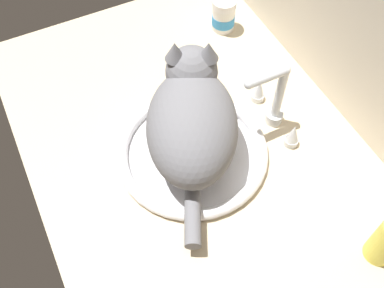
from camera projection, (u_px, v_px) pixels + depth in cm
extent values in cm
cube|color=#CCB793|center=(203.00, 167.00, 100.15)|extent=(114.73, 70.49, 3.00)
cube|color=beige|center=(361.00, 54.00, 93.96)|extent=(114.73, 2.40, 39.87)
torus|color=white|center=(192.00, 151.00, 99.18)|extent=(33.31, 33.31, 2.58)
cylinder|color=white|center=(192.00, 153.00, 100.00)|extent=(29.44, 29.44, 0.60)
cylinder|color=silver|center=(274.00, 117.00, 104.44)|extent=(4.00, 4.00, 2.55)
cylinder|color=silver|center=(280.00, 93.00, 97.46)|extent=(2.00, 2.00, 14.29)
sphere|color=silver|center=(285.00, 70.00, 91.54)|extent=(2.20, 2.20, 2.20)
cylinder|color=silver|center=(267.00, 77.00, 90.48)|extent=(2.00, 8.53, 2.00)
sphere|color=silver|center=(249.00, 84.00, 89.42)|extent=(2.10, 2.10, 2.10)
cylinder|color=silver|center=(257.00, 97.00, 108.47)|extent=(3.20, 3.20, 1.60)
cone|color=silver|center=(259.00, 88.00, 105.80)|extent=(2.88, 2.88, 4.82)
cylinder|color=silver|center=(291.00, 141.00, 101.19)|extent=(3.20, 3.20, 1.60)
cone|color=silver|center=(294.00, 133.00, 98.53)|extent=(2.88, 2.88, 4.82)
ellipsoid|color=slate|center=(192.00, 126.00, 91.59)|extent=(33.58, 29.11, 15.74)
sphere|color=slate|center=(192.00, 72.00, 94.77)|extent=(11.11, 11.11, 11.11)
cone|color=slate|center=(175.00, 51.00, 89.81)|extent=(4.22, 4.22, 4.17)
cone|color=slate|center=(208.00, 51.00, 89.83)|extent=(4.22, 4.22, 4.17)
ellipsoid|color=silver|center=(192.00, 61.00, 98.02)|extent=(5.04, 5.66, 3.56)
ellipsoid|color=silver|center=(192.00, 91.00, 97.79)|extent=(11.60, 12.66, 8.65)
cylinder|color=slate|center=(193.00, 214.00, 87.55)|extent=(13.24, 8.65, 3.20)
cylinder|color=white|center=(223.00, 17.00, 120.21)|extent=(5.95, 5.95, 7.07)
cylinder|color=#338CD1|center=(223.00, 19.00, 120.68)|extent=(6.13, 6.13, 2.83)
cylinder|color=white|center=(224.00, 4.00, 116.46)|extent=(6.25, 6.25, 1.98)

